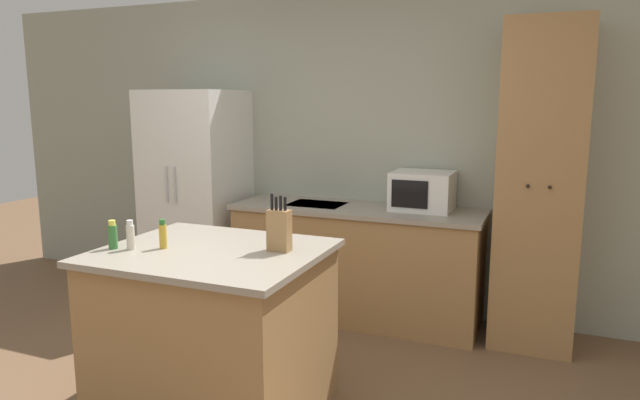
# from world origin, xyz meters

# --- Properties ---
(wall_back) EXTENTS (7.20, 0.06, 2.60)m
(wall_back) POSITION_xyz_m (0.00, 2.33, 1.30)
(wall_back) COLOR #9EA393
(wall_back) RESTS_ON ground_plane
(refrigerator) EXTENTS (0.76, 0.71, 1.81)m
(refrigerator) POSITION_xyz_m (-1.30, 1.96, 0.91)
(refrigerator) COLOR white
(refrigerator) RESTS_ON ground_plane
(back_counter) EXTENTS (1.97, 0.66, 0.90)m
(back_counter) POSITION_xyz_m (0.17, 1.99, 0.45)
(back_counter) COLOR #9E7547
(back_counter) RESTS_ON ground_plane
(pantry_cabinet) EXTENTS (0.56, 0.58, 2.26)m
(pantry_cabinet) POSITION_xyz_m (1.49, 2.02, 1.13)
(pantry_cabinet) COLOR #9E7547
(pantry_cabinet) RESTS_ON ground_plane
(kitchen_island) EXTENTS (1.17, 1.00, 0.94)m
(kitchen_island) POSITION_xyz_m (-0.11, 0.36, 0.47)
(kitchen_island) COLOR #9E7547
(kitchen_island) RESTS_ON ground_plane
(microwave) EXTENTS (0.45, 0.40, 0.29)m
(microwave) POSITION_xyz_m (0.66, 2.08, 1.05)
(microwave) COLOR white
(microwave) RESTS_ON back_counter
(knife_block) EXTENTS (0.12, 0.07, 0.31)m
(knife_block) POSITION_xyz_m (0.24, 0.47, 1.05)
(knife_block) COLOR #9E7547
(knife_block) RESTS_ON kitchen_island
(spice_bottle_tall_dark) EXTENTS (0.04, 0.04, 0.16)m
(spice_bottle_tall_dark) POSITION_xyz_m (-0.51, 0.19, 1.01)
(spice_bottle_tall_dark) COLOR beige
(spice_bottle_tall_dark) RESTS_ON kitchen_island
(spice_bottle_short_red) EXTENTS (0.04, 0.04, 0.16)m
(spice_bottle_short_red) POSITION_xyz_m (-0.37, 0.28, 1.01)
(spice_bottle_short_red) COLOR gold
(spice_bottle_short_red) RESTS_ON kitchen_island
(spice_bottle_amber_oil) EXTENTS (0.05, 0.05, 0.16)m
(spice_bottle_amber_oil) POSITION_xyz_m (-0.61, 0.17, 1.01)
(spice_bottle_amber_oil) COLOR #337033
(spice_bottle_amber_oil) RESTS_ON kitchen_island
(fire_extinguisher) EXTENTS (0.11, 0.11, 0.48)m
(fire_extinguisher) POSITION_xyz_m (-1.81, 2.02, 0.21)
(fire_extinguisher) COLOR red
(fire_extinguisher) RESTS_ON ground_plane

